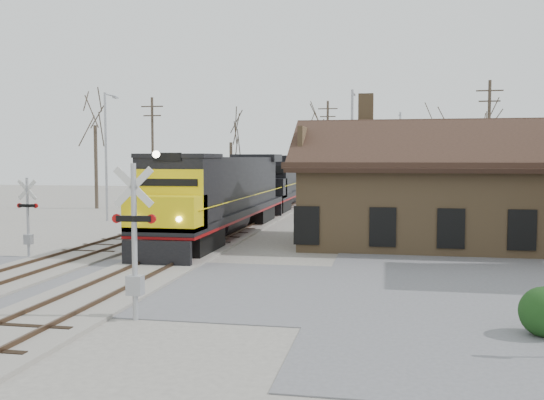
{
  "coord_description": "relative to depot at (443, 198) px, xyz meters",
  "views": [
    {
      "loc": [
        9.13,
        -19.91,
        4.45
      ],
      "look_at": [
        3.67,
        9.0,
        2.4
      ],
      "focal_mm": 40.0,
      "sensor_mm": 36.0,
      "label": 1
    }
  ],
  "objects": [
    {
      "name": "tree_b",
      "position": [
        -18.53,
        28.38,
        4.6
      ],
      "size": [
        4.02,
        4.02,
        9.85
      ],
      "color": "#382D23",
      "rests_on": "ground"
    },
    {
      "name": "tree_a",
      "position": [
        -27.85,
        17.33,
        6.07
      ],
      "size": [
        4.86,
        4.86,
        11.9
      ],
      "color": "#382D23",
      "rests_on": "ground"
    },
    {
      "name": "road",
      "position": [
        -11.99,
        -12.0,
        -2.39
      ],
      "size": [
        60.0,
        9.0,
        0.03
      ],
      "primitive_type": "cube",
      "color": "#5B5B60",
      "rests_on": "ground"
    },
    {
      "name": "tree_e",
      "position": [
        6.97,
        27.69,
        4.61
      ],
      "size": [
        4.02,
        4.02,
        9.86
      ],
      "color": "#382D23",
      "rests_on": "ground"
    },
    {
      "name": "utility_pole_c",
      "position": [
        4.84,
        17.08,
        3.01
      ],
      "size": [
        2.0,
        0.24,
        10.38
      ],
      "color": "#382D23",
      "rests_on": "ground"
    },
    {
      "name": "streetlight_b",
      "position": [
        -5.22,
        10.48,
        2.7
      ],
      "size": [
        0.25,
        2.04,
        9.13
      ],
      "color": "#A5A8AD",
      "rests_on": "ground"
    },
    {
      "name": "crossbuck_near",
      "position": [
        -9.59,
        -16.53,
        -0.4
      ],
      "size": [
        1.23,
        0.32,
        4.31
      ],
      "rotation": [
        0.0,
        0.0,
        0.09
      ],
      "color": "#A5A8AD",
      "rests_on": "ground"
    },
    {
      "name": "tree_c",
      "position": [
        -10.67,
        35.97,
        5.85
      ],
      "size": [
        4.73,
        4.73,
        11.6
      ],
      "color": "#382D23",
      "rests_on": "ground"
    },
    {
      "name": "utility_pole_b",
      "position": [
        -8.82,
        30.44,
        2.95
      ],
      "size": [
        2.0,
        0.24,
        10.26
      ],
      "color": "#382D23",
      "rests_on": "ground"
    },
    {
      "name": "track_main",
      "position": [
        -11.99,
        3.0,
        -2.34
      ],
      "size": [
        3.4,
        90.0,
        0.24
      ],
      "color": "#A19C91",
      "rests_on": "ground"
    },
    {
      "name": "tree_d",
      "position": [
        2.24,
        32.56,
        5.11
      ],
      "size": [
        4.31,
        4.31,
        10.56
      ],
      "color": "#382D23",
      "rests_on": "ground"
    },
    {
      "name": "locomotive_lead",
      "position": [
        -11.99,
        1.03,
        0.06
      ],
      "size": [
        3.15,
        21.11,
        4.69
      ],
      "color": "black",
      "rests_on": "ground"
    },
    {
      "name": "depot",
      "position": [
        0.0,
        0.0,
        0.0
      ],
      "size": [
        15.2,
        9.31,
        7.9
      ],
      "color": "olive",
      "rests_on": "ground"
    },
    {
      "name": "crossbuck_far",
      "position": [
        -18.6,
        -7.47,
        -0.7
      ],
      "size": [
        1.02,
        0.27,
        3.57
      ],
      "rotation": [
        0.0,
        0.0,
        3.13
      ],
      "color": "#A5A8AD",
      "rests_on": "ground"
    },
    {
      "name": "locomotive_trailing",
      "position": [
        -11.99,
        22.42,
        0.06
      ],
      "size": [
        3.15,
        21.11,
        4.44
      ],
      "color": "black",
      "rests_on": "ground"
    },
    {
      "name": "streetlight_a",
      "position": [
        -22.19,
        7.84,
        2.63
      ],
      "size": [
        0.25,
        2.04,
        8.99
      ],
      "color": "#A5A8AD",
      "rests_on": "ground"
    },
    {
      "name": "utility_pole_a",
      "position": [
        -23.09,
        18.59,
        2.68
      ],
      "size": [
        2.0,
        0.24,
        9.74
      ],
      "color": "#382D23",
      "rests_on": "ground"
    },
    {
      "name": "streetlight_c",
      "position": [
        -1.67,
        24.87,
        2.43
      ],
      "size": [
        0.25,
        2.04,
        8.61
      ],
      "color": "#A5A8AD",
      "rests_on": "ground"
    },
    {
      "name": "track_siding",
      "position": [
        -16.49,
        3.0,
        -2.34
      ],
      "size": [
        3.4,
        90.0,
        0.24
      ],
      "color": "#A19C91",
      "rests_on": "ground"
    },
    {
      "name": "ground",
      "position": [
        -11.99,
        -12.0,
        -2.41
      ],
      "size": [
        140.0,
        140.0,
        0.0
      ],
      "primitive_type": "plane",
      "color": "#A19C91",
      "rests_on": "ground"
    }
  ]
}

